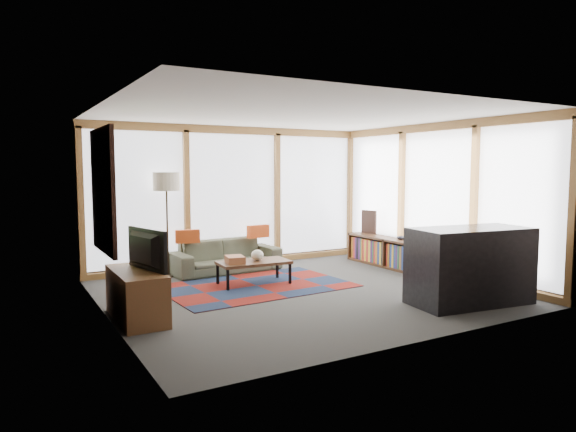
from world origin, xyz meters
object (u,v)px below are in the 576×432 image
floor_lamp (167,225)px  coffee_table (254,273)px  television (140,250)px  sofa (225,256)px  bar_counter (470,266)px  tv_console (137,295)px  bookshelf (391,253)px

floor_lamp → coffee_table: (0.99, -1.29, -0.70)m
floor_lamp → television: size_ratio=2.02×
sofa → television: television is taller
television → bar_counter: 4.31m
tv_console → television: television is taller
sofa → floor_lamp: size_ratio=1.09×
sofa → bookshelf: bearing=-25.3°
sofa → tv_console: size_ratio=1.60×
floor_lamp → tv_console: 2.59m
tv_console → bar_counter: 4.36m
floor_lamp → television: floor_lamp is taller
bar_counter → television: bearing=167.9°
coffee_table → television: television is taller
floor_lamp → sofa: bearing=-8.1°
floor_lamp → television: (-1.02, -2.32, -0.03)m
sofa → tv_console: (-2.06, -2.14, 0.02)m
bookshelf → tv_console: tv_console is taller
sofa → bookshelf: 3.04m
coffee_table → bookshelf: (2.82, 0.01, 0.08)m
coffee_table → tv_console: 2.29m
floor_lamp → television: bearing=-113.7°
bookshelf → television: television is taller
coffee_table → bar_counter: bar_counter is taller
floor_lamp → tv_console: floor_lamp is taller
sofa → tv_console: 2.97m
bookshelf → television: bearing=-167.9°
sofa → bar_counter: bearing=-64.0°
coffee_table → bar_counter: (2.04, -2.48, 0.33)m
bar_counter → sofa: bearing=127.0°
tv_console → television: size_ratio=1.38×
bookshelf → bar_counter: bar_counter is taller
floor_lamp → bar_counter: (3.03, -3.77, -0.37)m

